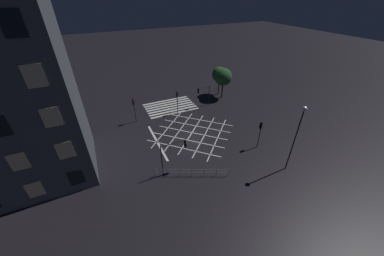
{
  "coord_description": "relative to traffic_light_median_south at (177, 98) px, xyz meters",
  "views": [
    {
      "loc": [
        11.4,
        24.28,
        18.38
      ],
      "look_at": [
        0.0,
        0.0,
        0.84
      ],
      "focal_mm": 20.0,
      "sensor_mm": 36.0,
      "label": 1
    }
  ],
  "objects": [
    {
      "name": "ground_plane",
      "position": [
        0.39,
        6.67,
        -2.84
      ],
      "size": [
        200.0,
        200.0,
        0.0
      ],
      "primitive_type": "plane",
      "color": "black"
    },
    {
      "name": "road_markings",
      "position": [
        0.68,
        0.63,
        -2.84
      ],
      "size": [
        13.54,
        19.23,
        0.01
      ],
      "color": "silver",
      "rests_on": "ground_plane"
    },
    {
      "name": "traffic_light_median_south",
      "position": [
        0.0,
        0.0,
        0.0
      ],
      "size": [
        0.36,
        0.39,
        3.97
      ],
      "rotation": [
        0.0,
        0.0,
        1.57
      ],
      "color": "black",
      "rests_on": "ground_plane"
    },
    {
      "name": "traffic_light_sw_main",
      "position": [
        -5.09,
        -0.4,
        0.01
      ],
      "size": [
        2.47,
        0.36,
        3.87
      ],
      "color": "black",
      "rests_on": "ground_plane"
    },
    {
      "name": "traffic_light_ne_main",
      "position": [
        5.57,
        13.16,
        0.34
      ],
      "size": [
        3.17,
        0.36,
        4.27
      ],
      "rotation": [
        0.0,
        0.0,
        3.14
      ],
      "color": "black",
      "rests_on": "ground_plane"
    },
    {
      "name": "traffic_light_nw_cross",
      "position": [
        -6.28,
        13.58,
        -0.0
      ],
      "size": [
        0.36,
        0.39,
        3.97
      ],
      "rotation": [
        0.0,
        0.0,
        -1.57
      ],
      "color": "black",
      "rests_on": "ground_plane"
    },
    {
      "name": "traffic_light_se_cross",
      "position": [
        7.31,
        -0.11,
        0.12
      ],
      "size": [
        0.36,
        0.39,
        4.14
      ],
      "rotation": [
        0.0,
        0.0,
        1.57
      ],
      "color": "black",
      "rests_on": "ground_plane"
    },
    {
      "name": "street_lamp_east",
      "position": [
        -6.65,
        18.49,
        3.12
      ],
      "size": [
        0.52,
        0.52,
        8.45
      ],
      "color": "black",
      "rests_on": "ground_plane"
    },
    {
      "name": "street_lamp_west",
      "position": [
        15.29,
        10.45,
        3.51
      ],
      "size": [
        0.62,
        0.62,
        8.24
      ],
      "color": "black",
      "rests_on": "ground_plane"
    },
    {
      "name": "street_tree_near",
      "position": [
        -10.39,
        -2.23,
        1.37
      ],
      "size": [
        3.31,
        3.31,
        5.89
      ],
      "color": "brown",
      "rests_on": "ground_plane"
    },
    {
      "name": "street_tree_far",
      "position": [
        -10.55,
        -3.85,
        1.34
      ],
      "size": [
        2.96,
        2.96,
        5.68
      ],
      "color": "brown",
      "rests_on": "ground_plane"
    },
    {
      "name": "pedestrian_railing",
      "position": [
        4.18,
        14.76,
        -2.17
      ],
      "size": [
        7.74,
        3.66,
        1.05
      ],
      "rotation": [
        0.0,
        0.0,
        2.7
      ],
      "color": "gray",
      "rests_on": "ground_plane"
    }
  ]
}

